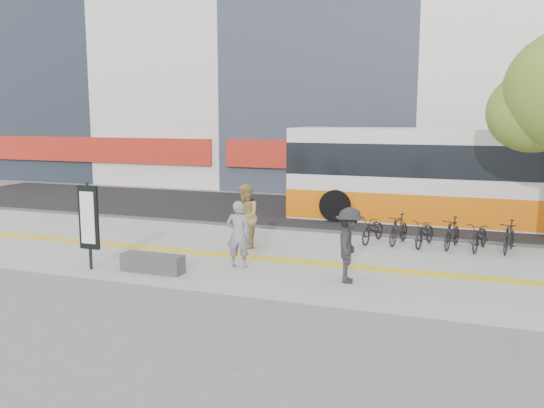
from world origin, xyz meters
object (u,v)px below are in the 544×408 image
(signboard, at_px, (89,219))
(pedestrian_dark, at_px, (349,245))
(seated_woman, at_px, (238,234))
(pedestrian_tan, at_px, (245,216))
(bus, at_px, (466,179))
(bench, at_px, (153,263))

(signboard, relative_size, pedestrian_dark, 1.26)
(seated_woman, relative_size, pedestrian_tan, 0.91)
(bus, bearing_deg, pedestrian_dark, -104.31)
(signboard, xyz_separation_m, pedestrian_tan, (2.74, 3.51, -0.35))
(bench, bearing_deg, bus, 54.23)
(bus, relative_size, pedestrian_tan, 6.78)
(signboard, bearing_deg, seated_woman, 23.40)
(seated_woman, bearing_deg, bench, 21.38)
(bus, relative_size, seated_woman, 7.44)
(pedestrian_dark, bearing_deg, signboard, 91.97)
(bus, distance_m, pedestrian_tan, 8.77)
(seated_woman, height_order, pedestrian_dark, pedestrian_dark)
(bench, xyz_separation_m, seated_woman, (1.80, 1.17, 0.63))
(pedestrian_tan, distance_m, pedestrian_dark, 4.30)
(signboard, relative_size, seated_woman, 1.29)
(signboard, xyz_separation_m, bus, (8.59, 10.01, 0.29))
(bench, height_order, pedestrian_tan, pedestrian_tan)
(seated_woman, xyz_separation_m, pedestrian_dark, (2.92, -0.34, 0.02))
(pedestrian_tan, height_order, pedestrian_dark, pedestrian_tan)
(pedestrian_tan, relative_size, pedestrian_dark, 1.07)
(signboard, distance_m, pedestrian_dark, 6.44)
(signboard, xyz_separation_m, pedestrian_dark, (6.32, 1.13, -0.41))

